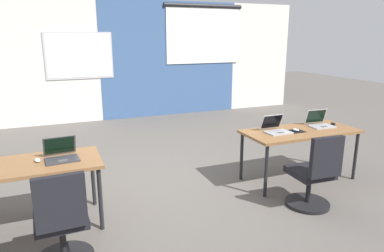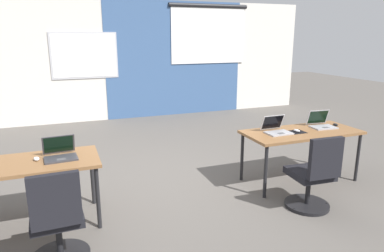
# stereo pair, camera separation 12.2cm
# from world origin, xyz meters

# --- Properties ---
(ground_plane) EXTENTS (24.00, 24.00, 0.00)m
(ground_plane) POSITION_xyz_m (0.00, 0.00, 0.00)
(ground_plane) COLOR #56514C
(back_wall_assembly) EXTENTS (10.00, 0.27, 2.80)m
(back_wall_assembly) POSITION_xyz_m (0.05, 4.20, 1.41)
(back_wall_assembly) COLOR silver
(back_wall_assembly) RESTS_ON ground
(desk_near_left) EXTENTS (1.60, 0.70, 0.72)m
(desk_near_left) POSITION_xyz_m (-1.75, -0.60, 0.66)
(desk_near_left) COLOR brown
(desk_near_left) RESTS_ON ground
(desk_near_right) EXTENTS (1.60, 0.70, 0.72)m
(desk_near_right) POSITION_xyz_m (1.75, -0.60, 0.66)
(desk_near_right) COLOR brown
(desk_near_right) RESTS_ON ground
(laptop_near_right_end) EXTENTS (0.35, 0.33, 0.23)m
(laptop_near_right_end) POSITION_xyz_m (2.14, -0.52, 0.77)
(laptop_near_right_end) COLOR #9E9EA3
(laptop_near_right_end) RESTS_ON desk_near_right
(mouse_near_right_end) EXTENTS (0.08, 0.11, 0.03)m
(mouse_near_right_end) POSITION_xyz_m (2.38, -0.54, 0.74)
(mouse_near_right_end) COLOR black
(mouse_near_right_end) RESTS_ON desk_near_right
(laptop_near_right_inner) EXTENTS (0.34, 0.32, 0.22)m
(laptop_near_right_inner) POSITION_xyz_m (1.38, -0.55, 0.77)
(laptop_near_right_inner) COLOR #9E9EA3
(laptop_near_right_inner) RESTS_ON desk_near_right
(mousepad_near_right_inner) EXTENTS (0.22, 0.19, 0.00)m
(mousepad_near_right_inner) POSITION_xyz_m (1.65, -0.62, 0.72)
(mousepad_near_right_inner) COLOR black
(mousepad_near_right_inner) RESTS_ON desk_near_right
(mouse_near_right_inner) EXTENTS (0.08, 0.11, 0.03)m
(mouse_near_right_inner) POSITION_xyz_m (1.65, -0.62, 0.74)
(mouse_near_right_inner) COLOR silver
(mouse_near_right_inner) RESTS_ON mousepad_near_right_inner
(chair_near_right_inner) EXTENTS (0.52, 0.55, 0.92)m
(chair_near_right_inner) POSITION_xyz_m (1.35, -1.36, 0.38)
(chair_near_right_inner) COLOR black
(chair_near_right_inner) RESTS_ON ground
(laptop_near_left_inner) EXTENTS (0.35, 0.34, 0.23)m
(laptop_near_left_inner) POSITION_xyz_m (-1.34, -0.58, 0.77)
(laptop_near_left_inner) COLOR #333338
(laptop_near_left_inner) RESTS_ON desk_near_left
(mouse_near_left_inner) EXTENTS (0.07, 0.11, 0.03)m
(mouse_near_left_inner) POSITION_xyz_m (-1.57, -0.58, 0.74)
(mouse_near_left_inner) COLOR silver
(mouse_near_left_inner) RESTS_ON desk_near_left
(chair_near_left_inner) EXTENTS (0.52, 0.55, 0.92)m
(chair_near_left_inner) POSITION_xyz_m (-1.40, -1.39, 0.38)
(chair_near_left_inner) COLOR black
(chair_near_left_inner) RESTS_ON ground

